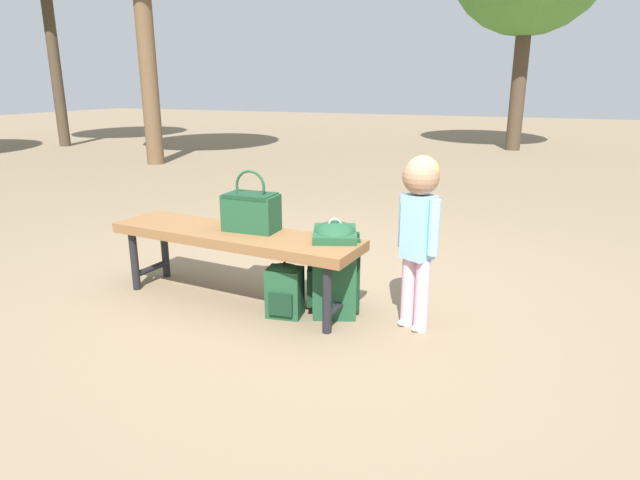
{
  "coord_description": "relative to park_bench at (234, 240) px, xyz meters",
  "views": [
    {
      "loc": [
        1.19,
        -2.81,
        1.31
      ],
      "look_at": [
        0.04,
        -0.1,
        0.45
      ],
      "focal_mm": 30.43,
      "sensor_mm": 36.0,
      "label": 1
    }
  ],
  "objects": [
    {
      "name": "backpack_large",
      "position": [
        0.61,
        0.11,
        -0.11
      ],
      "size": [
        0.36,
        0.4,
        0.57
      ],
      "color": "#1E4C2D",
      "rests_on": "ground"
    },
    {
      "name": "child_standing",
      "position": [
        1.11,
        0.06,
        0.24
      ],
      "size": [
        0.24,
        0.19,
        0.95
      ],
      "color": "#E5B2C6",
      "rests_on": "ground"
    },
    {
      "name": "park_bench",
      "position": [
        0.0,
        0.0,
        0.0
      ],
      "size": [
        1.63,
        0.52,
        0.45
      ],
      "color": "brown",
      "rests_on": "ground"
    },
    {
      "name": "handbag",
      "position": [
        0.09,
        0.06,
        0.18
      ],
      "size": [
        0.32,
        0.19,
        0.37
      ],
      "color": "#1E4C2D",
      "rests_on": "park_bench"
    },
    {
      "name": "ground_plane",
      "position": [
        0.52,
        0.12,
        -0.39
      ],
      "size": [
        40.0,
        40.0,
        0.0
      ],
      "primitive_type": "plane",
      "color": "#7F6B51",
      "rests_on": "ground"
    },
    {
      "name": "backpack_small",
      "position": [
        0.38,
        -0.08,
        -0.23
      ],
      "size": [
        0.22,
        0.2,
        0.33
      ],
      "color": "#1E4C2D",
      "rests_on": "ground"
    }
  ]
}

